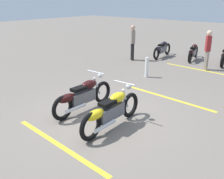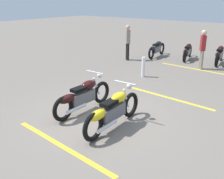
% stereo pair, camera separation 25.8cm
% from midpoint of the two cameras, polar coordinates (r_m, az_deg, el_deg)
% --- Properties ---
extents(ground_plane, '(60.00, 60.00, 0.00)m').
position_cam_midpoint_polar(ground_plane, '(7.17, -3.11, -5.78)').
color(ground_plane, slate).
extents(motorcycle_bright_foreground, '(2.23, 0.62, 1.04)m').
position_cam_midpoint_polar(motorcycle_bright_foreground, '(6.34, -1.09, -4.62)').
color(motorcycle_bright_foreground, black).
rests_on(motorcycle_bright_foreground, ground).
extents(motorcycle_dark_foreground, '(2.23, 0.62, 1.04)m').
position_cam_midpoint_polar(motorcycle_dark_foreground, '(7.32, -7.44, -1.46)').
color(motorcycle_dark_foreground, black).
rests_on(motorcycle_dark_foreground, ground).
extents(motorcycle_row_center, '(2.16, 0.50, 0.82)m').
position_cam_midpoint_polar(motorcycle_row_center, '(13.70, 21.65, 7.03)').
color(motorcycle_row_center, black).
rests_on(motorcycle_row_center, ground).
extents(motorcycle_row_right, '(2.02, 0.58, 0.77)m').
position_cam_midpoint_polar(motorcycle_row_right, '(14.14, 15.45, 7.93)').
color(motorcycle_row_right, black).
rests_on(motorcycle_row_right, ground).
extents(motorcycle_row_far_right, '(2.12, 0.41, 0.80)m').
position_cam_midpoint_polar(motorcycle_row_far_right, '(14.48, 9.05, 8.69)').
color(motorcycle_row_far_right, black).
rests_on(motorcycle_row_far_right, ground).
extents(bystander_near_row, '(0.31, 0.30, 1.72)m').
position_cam_midpoint_polar(bystander_near_row, '(12.27, 18.38, 8.58)').
color(bystander_near_row, gray).
rests_on(bystander_near_row, ground).
extents(bystander_secondary, '(0.30, 0.31, 1.75)m').
position_cam_midpoint_polar(bystander_secondary, '(13.46, 2.84, 10.46)').
color(bystander_secondary, black).
rests_on(bystander_secondary, ground).
extents(bollard_post, '(0.14, 0.14, 0.80)m').
position_cam_midpoint_polar(bollard_post, '(10.64, 6.08, 4.85)').
color(bollard_post, white).
rests_on(bollard_post, ground).
extents(parking_stripe_near, '(0.35, 3.20, 0.01)m').
position_cam_midpoint_polar(parking_stripe_near, '(5.96, -12.13, -11.77)').
color(parking_stripe_near, yellow).
rests_on(parking_stripe_near, ground).
extents(parking_stripe_mid, '(0.35, 3.20, 0.01)m').
position_cam_midpoint_polar(parking_stripe_mid, '(8.63, 10.85, -1.63)').
color(parking_stripe_mid, yellow).
rests_on(parking_stripe_mid, ground).
extents(parking_stripe_far, '(0.35, 3.20, 0.01)m').
position_cam_midpoint_polar(parking_stripe_far, '(12.42, 16.51, 4.34)').
color(parking_stripe_far, yellow).
rests_on(parking_stripe_far, ground).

